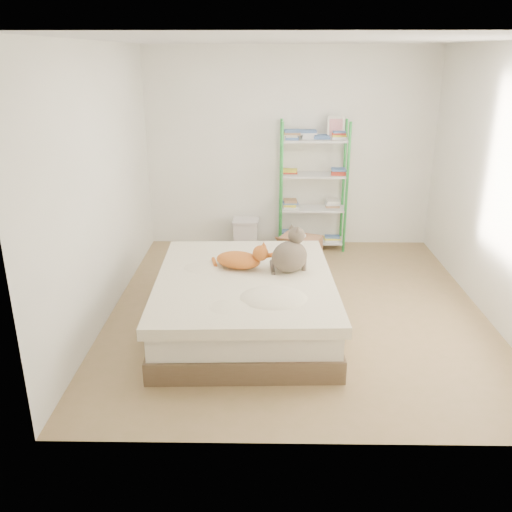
{
  "coord_description": "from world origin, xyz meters",
  "views": [
    {
      "loc": [
        -0.34,
        -5.1,
        2.49
      ],
      "look_at": [
        -0.42,
        -0.12,
        0.62
      ],
      "focal_mm": 38.0,
      "sensor_mm": 36.0,
      "label": 1
    }
  ],
  "objects_px": {
    "bed": "(245,302)",
    "shelf_unit": "(314,184)",
    "orange_cat": "(238,258)",
    "cardboard_box": "(300,250)",
    "white_bin": "(246,234)",
    "grey_cat": "(290,250)"
  },
  "relations": [
    {
      "from": "shelf_unit",
      "to": "bed",
      "type": "bearing_deg",
      "value": -109.69
    },
    {
      "from": "bed",
      "to": "shelf_unit",
      "type": "distance_m",
      "value": 2.52
    },
    {
      "from": "orange_cat",
      "to": "cardboard_box",
      "type": "distance_m",
      "value": 1.73
    },
    {
      "from": "orange_cat",
      "to": "bed",
      "type": "bearing_deg",
      "value": -58.29
    },
    {
      "from": "grey_cat",
      "to": "white_bin",
      "type": "bearing_deg",
      "value": -19.91
    },
    {
      "from": "bed",
      "to": "orange_cat",
      "type": "xyz_separation_m",
      "value": [
        -0.07,
        0.22,
        0.37
      ]
    },
    {
      "from": "grey_cat",
      "to": "cardboard_box",
      "type": "height_order",
      "value": "grey_cat"
    },
    {
      "from": "bed",
      "to": "grey_cat",
      "type": "xyz_separation_m",
      "value": [
        0.42,
        0.14,
        0.48
      ]
    },
    {
      "from": "orange_cat",
      "to": "grey_cat",
      "type": "xyz_separation_m",
      "value": [
        0.49,
        -0.08,
        0.11
      ]
    },
    {
      "from": "bed",
      "to": "shelf_unit",
      "type": "relative_size",
      "value": 1.21
    },
    {
      "from": "grey_cat",
      "to": "white_bin",
      "type": "relative_size",
      "value": 1.1
    },
    {
      "from": "cardboard_box",
      "to": "grey_cat",
      "type": "bearing_deg",
      "value": -74.16
    },
    {
      "from": "orange_cat",
      "to": "white_bin",
      "type": "xyz_separation_m",
      "value": [
        0.0,
        2.05,
        -0.43
      ]
    },
    {
      "from": "orange_cat",
      "to": "white_bin",
      "type": "distance_m",
      "value": 2.1
    },
    {
      "from": "white_bin",
      "to": "bed",
      "type": "bearing_deg",
      "value": -88.33
    },
    {
      "from": "orange_cat",
      "to": "shelf_unit",
      "type": "height_order",
      "value": "shelf_unit"
    },
    {
      "from": "shelf_unit",
      "to": "grey_cat",
      "type": "bearing_deg",
      "value": -100.53
    },
    {
      "from": "white_bin",
      "to": "shelf_unit",
      "type": "bearing_deg",
      "value": 2.0
    },
    {
      "from": "bed",
      "to": "orange_cat",
      "type": "bearing_deg",
      "value": 105.86
    },
    {
      "from": "bed",
      "to": "cardboard_box",
      "type": "distance_m",
      "value": 1.85
    },
    {
      "from": "orange_cat",
      "to": "cardboard_box",
      "type": "xyz_separation_m",
      "value": [
        0.7,
        1.51,
        -0.46
      ]
    },
    {
      "from": "bed",
      "to": "orange_cat",
      "type": "height_order",
      "value": "orange_cat"
    }
  ]
}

